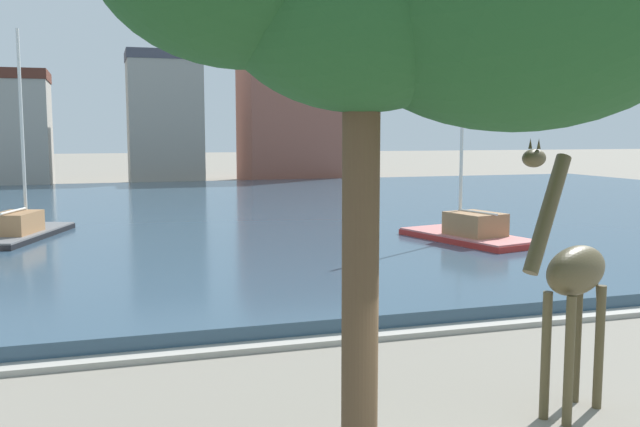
{
  "coord_description": "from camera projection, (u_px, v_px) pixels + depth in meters",
  "views": [
    {
      "loc": [
        -4.22,
        -6.0,
        4.34
      ],
      "look_at": [
        1.32,
        11.72,
        2.2
      ],
      "focal_mm": 39.49,
      "sensor_mm": 36.0,
      "label": 1
    }
  ],
  "objects": [
    {
      "name": "townhouse_end_terrace",
      "position": [
        293.0,
        112.0,
        63.27
      ],
      "size": [
        9.18,
        7.26,
        12.33
      ],
      "color": "#8E5142",
      "rests_on": "ground"
    },
    {
      "name": "harbor_water",
      "position": [
        190.0,
        215.0,
        35.47
      ],
      "size": [
        77.76,
        43.75,
        0.42
      ],
      "primitive_type": "cube",
      "color": "#334C60",
      "rests_on": "ground"
    },
    {
      "name": "townhouse_narrow_midrow",
      "position": [
        165.0,
        118.0,
        59.97
      ],
      "size": [
        6.21,
        5.31,
        11.13
      ],
      "color": "gray",
      "rests_on": "ground"
    },
    {
      "name": "quay_edge_coping",
      "position": [
        321.0,
        341.0,
        14.51
      ],
      "size": [
        77.76,
        0.5,
        0.12
      ],
      "primitive_type": "cube",
      "color": "#ADA89E",
      "rests_on": "ground"
    },
    {
      "name": "sailboat_red",
      "position": [
        460.0,
        237.0,
        25.9
      ],
      "size": [
        3.46,
        6.41,
        7.3
      ],
      "color": "red",
      "rests_on": "ground"
    },
    {
      "name": "giraffe_statue",
      "position": [
        572.0,
        277.0,
        10.6
      ],
      "size": [
        2.31,
        1.43,
        4.26
      ],
      "color": "#4C4228",
      "rests_on": "ground"
    },
    {
      "name": "townhouse_wide_warehouse",
      "position": [
        1.0,
        130.0,
        54.69
      ],
      "size": [
        7.27,
        6.49,
        9.12
      ],
      "color": "gray",
      "rests_on": "ground"
    },
    {
      "name": "sailboat_black",
      "position": [
        27.0,
        234.0,
        26.66
      ],
      "size": [
        3.82,
        6.93,
        8.15
      ],
      "color": "black",
      "rests_on": "ground"
    }
  ]
}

